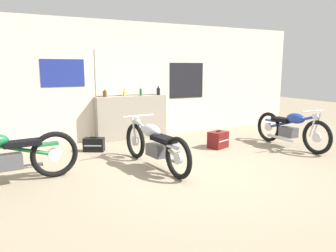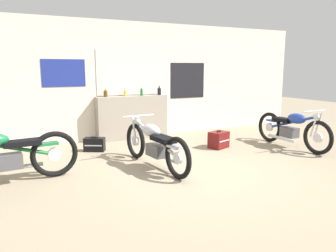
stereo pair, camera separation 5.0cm
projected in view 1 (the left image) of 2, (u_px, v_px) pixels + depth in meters
ground_plane at (197, 173)px, 5.42m from camera, size 24.00×24.00×0.00m
wall_back at (129, 81)px, 7.94m from camera, size 10.00×0.07×2.80m
sill_counter at (132, 117)px, 7.93m from camera, size 1.75×0.28×1.05m
bottle_leftmost at (105, 93)px, 7.55m from camera, size 0.09×0.09×0.19m
bottle_left_center at (124, 93)px, 7.79m from camera, size 0.07×0.07×0.17m
bottle_center at (141, 92)px, 7.90m from camera, size 0.06×0.06×0.21m
bottle_right_center at (158, 91)px, 8.12m from camera, size 0.09×0.09×0.22m
motorcycle_blue at (291, 128)px, 7.09m from camera, size 0.64×2.01×0.88m
motorcycle_green at (0, 157)px, 4.74m from camera, size 2.27×0.64×0.94m
motorcycle_silver at (155, 144)px, 5.65m from camera, size 0.64×2.10×0.85m
hard_case_darkred at (218, 140)px, 7.08m from camera, size 0.48×0.42×0.38m
hard_case_black at (94, 145)px, 6.79m from camera, size 0.47×0.38×0.31m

